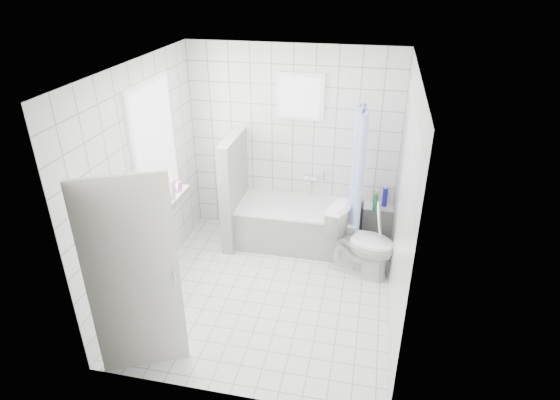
# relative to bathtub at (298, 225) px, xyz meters

# --- Properties ---
(ground) EXTENTS (3.00, 3.00, 0.00)m
(ground) POSITION_rel_bathtub_xyz_m (-0.15, -1.12, -0.29)
(ground) COLOR white
(ground) RESTS_ON ground
(ceiling) EXTENTS (3.00, 3.00, 0.00)m
(ceiling) POSITION_rel_bathtub_xyz_m (-0.15, -1.12, 2.31)
(ceiling) COLOR white
(ceiling) RESTS_ON ground
(wall_back) EXTENTS (2.80, 0.02, 2.60)m
(wall_back) POSITION_rel_bathtub_xyz_m (-0.15, 0.38, 1.01)
(wall_back) COLOR white
(wall_back) RESTS_ON ground
(wall_front) EXTENTS (2.80, 0.02, 2.60)m
(wall_front) POSITION_rel_bathtub_xyz_m (-0.15, -2.62, 1.01)
(wall_front) COLOR white
(wall_front) RESTS_ON ground
(wall_left) EXTENTS (0.02, 3.00, 2.60)m
(wall_left) POSITION_rel_bathtub_xyz_m (-1.55, -1.12, 1.01)
(wall_left) COLOR white
(wall_left) RESTS_ON ground
(wall_right) EXTENTS (0.02, 3.00, 2.60)m
(wall_right) POSITION_rel_bathtub_xyz_m (1.25, -1.12, 1.01)
(wall_right) COLOR white
(wall_right) RESTS_ON ground
(window_left) EXTENTS (0.01, 0.90, 1.40)m
(window_left) POSITION_rel_bathtub_xyz_m (-1.51, -0.82, 1.31)
(window_left) COLOR white
(window_left) RESTS_ON wall_left
(window_back) EXTENTS (0.50, 0.01, 0.50)m
(window_back) POSITION_rel_bathtub_xyz_m (-0.05, 0.33, 1.66)
(window_back) COLOR white
(window_back) RESTS_ON wall_back
(window_sill) EXTENTS (0.18, 1.02, 0.08)m
(window_sill) POSITION_rel_bathtub_xyz_m (-1.46, -0.82, 0.57)
(window_sill) COLOR white
(window_sill) RESTS_ON wall_left
(door) EXTENTS (0.74, 0.39, 2.00)m
(door) POSITION_rel_bathtub_xyz_m (-1.04, -2.43, 0.71)
(door) COLOR silver
(door) RESTS_ON ground
(bathtub) EXTENTS (1.60, 0.77, 0.58)m
(bathtub) POSITION_rel_bathtub_xyz_m (0.00, 0.00, 0.00)
(bathtub) COLOR white
(bathtub) RESTS_ON ground
(partition_wall) EXTENTS (0.15, 0.85, 1.50)m
(partition_wall) POSITION_rel_bathtub_xyz_m (-0.86, -0.05, 0.46)
(partition_wall) COLOR white
(partition_wall) RESTS_ON ground
(tiled_ledge) EXTENTS (0.40, 0.24, 0.55)m
(tiled_ledge) POSITION_rel_bathtub_xyz_m (1.06, 0.25, -0.02)
(tiled_ledge) COLOR white
(tiled_ledge) RESTS_ON ground
(toilet) EXTENTS (0.94, 0.70, 0.85)m
(toilet) POSITION_rel_bathtub_xyz_m (0.88, -0.47, 0.13)
(toilet) COLOR white
(toilet) RESTS_ON ground
(curtain_rod) EXTENTS (0.02, 0.80, 0.02)m
(curtain_rod) POSITION_rel_bathtub_xyz_m (0.74, -0.02, 1.71)
(curtain_rod) COLOR silver
(curtain_rod) RESTS_ON wall_back
(shower_curtain) EXTENTS (0.14, 0.48, 1.78)m
(shower_curtain) POSITION_rel_bathtub_xyz_m (0.74, -0.16, 0.81)
(shower_curtain) COLOR #4255C3
(shower_curtain) RESTS_ON curtain_rod
(tub_faucet) EXTENTS (0.18, 0.06, 0.06)m
(tub_faucet) POSITION_rel_bathtub_xyz_m (0.10, 0.33, 0.56)
(tub_faucet) COLOR silver
(tub_faucet) RESTS_ON wall_back
(sill_bottles) EXTENTS (0.19, 0.81, 0.33)m
(sill_bottles) POSITION_rel_bathtub_xyz_m (-1.45, -0.86, 0.74)
(sill_bottles) COLOR pink
(sill_bottles) RESTS_ON window_sill
(ledge_bottles) EXTENTS (0.18, 0.20, 0.26)m
(ledge_bottles) POSITION_rel_bathtub_xyz_m (1.04, 0.24, 0.38)
(ledge_bottles) COLOR #1817BC
(ledge_bottles) RESTS_ON tiled_ledge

